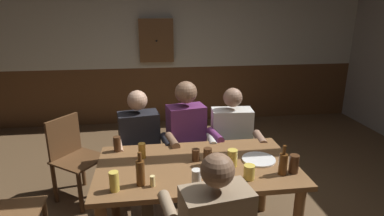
{
  "coord_description": "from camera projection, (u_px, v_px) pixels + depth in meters",
  "views": [
    {
      "loc": [
        -0.35,
        -2.48,
        1.95
      ],
      "look_at": [
        0.0,
        0.1,
        1.13
      ],
      "focal_mm": 29.81,
      "sensor_mm": 36.0,
      "label": 1
    }
  ],
  "objects": [
    {
      "name": "bottle_1",
      "position": [
        283.0,
        163.0,
        2.39
      ],
      "size": [
        0.06,
        0.06,
        0.24
      ],
      "color": "#593314",
      "rests_on": "dining_table"
    },
    {
      "name": "plate_0",
      "position": [
        259.0,
        159.0,
        2.63
      ],
      "size": [
        0.28,
        0.28,
        0.01
      ],
      "primitive_type": "cylinder",
      "color": "white",
      "rests_on": "dining_table"
    },
    {
      "name": "bottle_0",
      "position": [
        140.0,
        172.0,
        2.24
      ],
      "size": [
        0.06,
        0.06,
        0.25
      ],
      "color": "#593314",
      "rests_on": "dining_table"
    },
    {
      "name": "dining_table",
      "position": [
        197.0,
        177.0,
        2.6
      ],
      "size": [
        1.6,
        0.89,
        0.75
      ],
      "color": "brown",
      "rests_on": "ground_plane"
    },
    {
      "name": "pint_glass_2",
      "position": [
        117.0,
        144.0,
        2.78
      ],
      "size": [
        0.06,
        0.06,
        0.14
      ],
      "primitive_type": "cylinder",
      "color": "#4C2D19",
      "rests_on": "dining_table"
    },
    {
      "name": "pint_glass_4",
      "position": [
        196.0,
        178.0,
        2.23
      ],
      "size": [
        0.07,
        0.07,
        0.13
      ],
      "primitive_type": "cylinder",
      "color": "white",
      "rests_on": "dining_table"
    },
    {
      "name": "pint_glass_3",
      "position": [
        294.0,
        164.0,
        2.42
      ],
      "size": [
        0.07,
        0.07,
        0.14
      ],
      "primitive_type": "cylinder",
      "color": "#4C2D19",
      "rests_on": "dining_table"
    },
    {
      "name": "wall_dart_cabinet",
      "position": [
        156.0,
        40.0,
        5.24
      ],
      "size": [
        0.56,
        0.15,
        0.7
      ],
      "color": "brown"
    },
    {
      "name": "person_1",
      "position": [
        188.0,
        138.0,
        3.22
      ],
      "size": [
        0.56,
        0.58,
        1.27
      ],
      "rotation": [
        0.0,
        0.0,
        3.33
      ],
      "color": "#6B2D66",
      "rests_on": "ground_plane"
    },
    {
      "name": "pint_glass_5",
      "position": [
        114.0,
        181.0,
        2.18
      ],
      "size": [
        0.07,
        0.07,
        0.14
      ],
      "primitive_type": "cylinder",
      "color": "#E5C64C",
      "rests_on": "dining_table"
    },
    {
      "name": "pint_glass_0",
      "position": [
        249.0,
        172.0,
        2.33
      ],
      "size": [
        0.08,
        0.08,
        0.11
      ],
      "primitive_type": "cylinder",
      "color": "#E5C64C",
      "rests_on": "dining_table"
    },
    {
      "name": "back_wall_wainscot",
      "position": [
        170.0,
        94.0,
        5.68
      ],
      "size": [
        6.65,
        0.12,
        0.97
      ],
      "primitive_type": "cube",
      "color": "brown",
      "rests_on": "ground_plane"
    },
    {
      "name": "pint_glass_1",
      "position": [
        142.0,
        151.0,
        2.66
      ],
      "size": [
        0.06,
        0.06,
        0.13
      ],
      "primitive_type": "cylinder",
      "color": "gold",
      "rests_on": "dining_table"
    },
    {
      "name": "pint_glass_7",
      "position": [
        195.0,
        155.0,
        2.61
      ],
      "size": [
        0.06,
        0.06,
        0.1
      ],
      "primitive_type": "cylinder",
      "color": "#4C2D19",
      "rests_on": "dining_table"
    },
    {
      "name": "pint_glass_6",
      "position": [
        232.0,
        158.0,
        2.52
      ],
      "size": [
        0.08,
        0.08,
        0.14
      ],
      "primitive_type": "cylinder",
      "color": "#E5C64C",
      "rests_on": "dining_table"
    },
    {
      "name": "back_wall_upper",
      "position": [
        168.0,
        18.0,
        5.29
      ],
      "size": [
        6.65,
        0.12,
        1.64
      ],
      "primitive_type": "cube",
      "color": "beige"
    },
    {
      "name": "chair_empty_far_end",
      "position": [
        74.0,
        156.0,
        3.33
      ],
      "size": [
        0.62,
        0.62,
        0.88
      ],
      "rotation": [
        0.0,
        0.0,
        -2.22
      ],
      "color": "brown",
      "rests_on": "ground_plane"
    },
    {
      "name": "person_0",
      "position": [
        141.0,
        144.0,
        3.17
      ],
      "size": [
        0.57,
        0.58,
        1.19
      ],
      "rotation": [
        0.0,
        0.0,
        3.3
      ],
      "color": "black",
      "rests_on": "ground_plane"
    },
    {
      "name": "pint_glass_8",
      "position": [
        208.0,
        157.0,
        2.53
      ],
      "size": [
        0.07,
        0.07,
        0.15
      ],
      "primitive_type": "cylinder",
      "color": "#4C2D19",
      "rests_on": "dining_table"
    },
    {
      "name": "person_2",
      "position": [
        232.0,
        140.0,
        3.29
      ],
      "size": [
        0.57,
        0.54,
        1.18
      ],
      "rotation": [
        0.0,
        0.0,
        3.06
      ],
      "color": "silver",
      "rests_on": "ground_plane"
    },
    {
      "name": "table_candle",
      "position": [
        153.0,
        181.0,
        2.24
      ],
      "size": [
        0.04,
        0.04,
        0.08
      ],
      "primitive_type": "cylinder",
      "color": "#F9E08C",
      "rests_on": "dining_table"
    }
  ]
}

